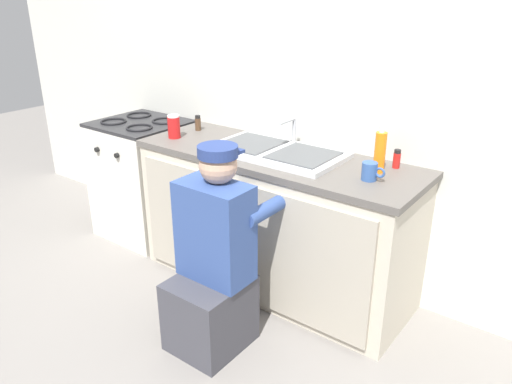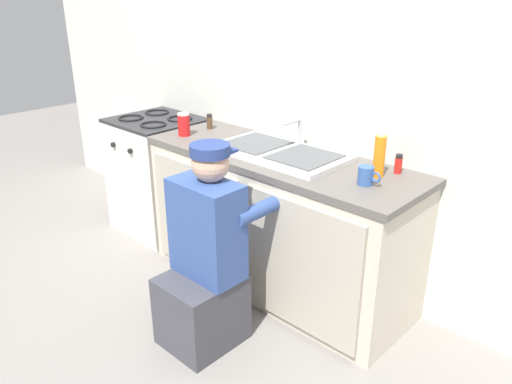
% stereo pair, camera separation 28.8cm
% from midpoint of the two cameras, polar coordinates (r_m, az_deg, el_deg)
% --- Properties ---
extents(ground_plane, '(12.00, 12.00, 0.00)m').
position_cam_midpoint_polar(ground_plane, '(3.16, 1.40, -12.49)').
color(ground_plane, gray).
extents(back_wall, '(6.00, 0.10, 2.50)m').
position_cam_midpoint_polar(back_wall, '(3.15, 9.71, 11.93)').
color(back_wall, silver).
rests_on(back_wall, ground_plane).
extents(counter_cabinet, '(1.75, 0.62, 0.85)m').
position_cam_midpoint_polar(counter_cabinet, '(3.14, 5.03, -3.88)').
color(counter_cabinet, beige).
rests_on(counter_cabinet, ground_plane).
extents(countertop, '(1.79, 0.62, 0.04)m').
position_cam_midpoint_polar(countertop, '(2.97, 5.43, 3.82)').
color(countertop, '#5B5651').
rests_on(countertop, counter_cabinet).
extents(sink_double_basin, '(0.80, 0.44, 0.19)m').
position_cam_midpoint_polar(sink_double_basin, '(2.96, 5.49, 4.54)').
color(sink_double_basin, silver).
rests_on(sink_double_basin, countertop).
extents(stove_range, '(0.63, 0.62, 0.90)m').
position_cam_midpoint_polar(stove_range, '(3.94, -8.91, 1.97)').
color(stove_range, silver).
rests_on(stove_range, ground_plane).
extents(plumber_person, '(0.42, 0.61, 1.10)m').
position_cam_midpoint_polar(plumber_person, '(2.64, -2.67, -8.37)').
color(plumber_person, '#3F3F47').
rests_on(plumber_person, ground_plane).
extents(spice_bottle_red, '(0.04, 0.04, 0.10)m').
position_cam_midpoint_polar(spice_bottle_red, '(2.80, 18.84, 2.99)').
color(spice_bottle_red, red).
rests_on(spice_bottle_red, countertop).
extents(soda_cup_red, '(0.08, 0.08, 0.15)m').
position_cam_midpoint_polar(soda_cup_red, '(3.35, -5.81, 7.65)').
color(soda_cup_red, red).
rests_on(soda_cup_red, countertop).
extents(soap_bottle_orange, '(0.06, 0.06, 0.25)m').
position_cam_midpoint_polar(soap_bottle_orange, '(2.70, 16.93, 3.90)').
color(soap_bottle_orange, orange).
rests_on(soap_bottle_orange, countertop).
extents(spice_bottle_pepper, '(0.04, 0.04, 0.10)m').
position_cam_midpoint_polar(spice_bottle_pepper, '(3.51, -2.97, 8.00)').
color(spice_bottle_pepper, '#513823').
rests_on(spice_bottle_pepper, countertop).
extents(coffee_mug, '(0.13, 0.08, 0.09)m').
position_cam_midpoint_polar(coffee_mug, '(2.59, 15.63, 1.76)').
color(coffee_mug, '#335699').
rests_on(coffee_mug, countertop).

